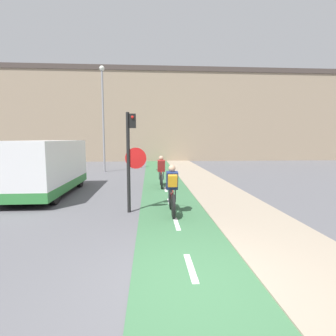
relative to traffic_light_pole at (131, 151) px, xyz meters
name	(u,v)px	position (x,y,z in m)	size (l,w,h in m)	color
ground_plane	(195,284)	(1.33, -4.33, -1.98)	(120.00, 120.00, 0.00)	#5B5B60
bike_lane	(195,283)	(1.33, -4.32, -1.97)	(2.14, 60.00, 0.02)	#3D7047
sidewalk_strip	(327,277)	(3.60, -4.33, -1.95)	(2.40, 60.00, 0.05)	gray
building_row_background	(156,116)	(1.33, 21.96, 2.96)	(60.00, 5.20, 9.85)	gray
traffic_light_pole	(131,151)	(0.00, 0.00, 0.00)	(0.67, 0.25, 3.19)	black
street_lamp_far	(103,109)	(-2.66, 10.69, 2.51)	(0.36, 0.36, 7.41)	gray
cyclist_near	(172,191)	(1.29, -0.27, -1.25)	(0.46, 1.78, 1.56)	black
cyclist_far	(161,173)	(1.15, 4.38, -1.29)	(0.46, 1.76, 1.55)	black
van	(47,168)	(-3.75, 2.95, -0.84)	(2.01, 5.33, 2.29)	white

